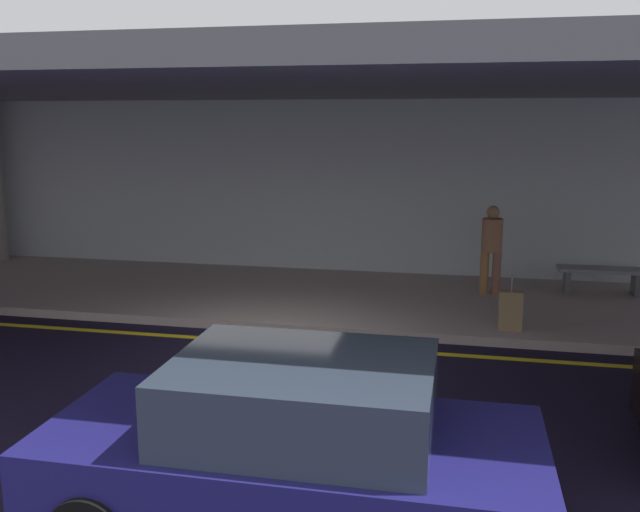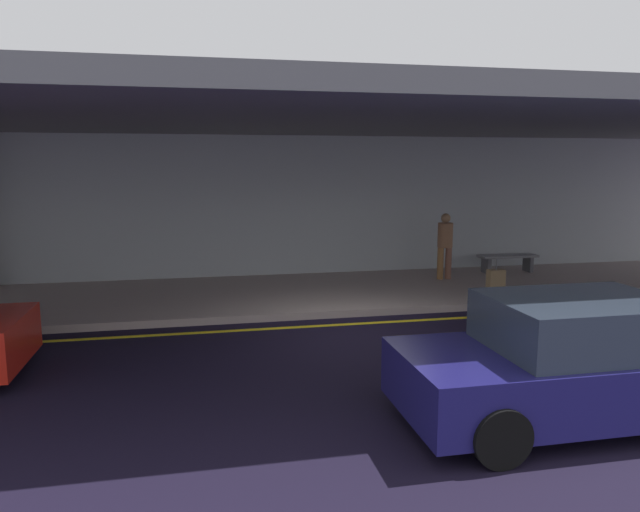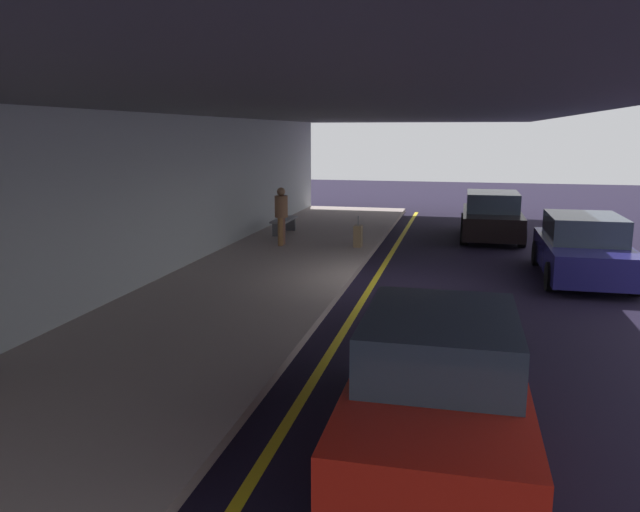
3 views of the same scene
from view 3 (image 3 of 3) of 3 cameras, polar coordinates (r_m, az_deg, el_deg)
name	(u,v)px [view 3 (image 3 of 3)]	position (r m, az deg, el deg)	size (l,w,h in m)	color
ground_plane	(396,284)	(14.14, 6.99, -2.59)	(60.00, 60.00, 0.00)	black
sidewalk	(266,274)	(14.76, -5.06, -1.66)	(26.00, 4.20, 0.15)	#A5948E
lane_stripe_yellow	(373,283)	(14.20, 4.95, -2.47)	(26.00, 0.14, 0.01)	yellow
ceiling_overhang	(284,107)	(14.24, -3.37, 13.60)	(28.00, 13.20, 0.30)	slate
terminal_back_wall	(175,195)	(15.31, -13.24, 5.48)	(26.00, 0.30, 3.80)	#AAB1B6
car_navy	(583,249)	(15.67, 23.11, 0.60)	(4.10, 1.92, 1.50)	navy
car_red	(438,386)	(6.91, 10.88, -11.70)	(4.10, 1.92, 1.50)	red
car_black	(492,217)	(20.67, 15.57, 3.52)	(4.10, 1.92, 1.50)	black
traveler_with_luggage	(281,212)	(17.92, -3.59, 4.05)	(0.38, 0.38, 1.68)	#906035
suitcase_upright_primary	(358,236)	(17.75, 3.53, 1.85)	(0.36, 0.22, 0.90)	#8F724E
bench_metal	(284,223)	(20.11, -3.33, 3.10)	(1.60, 0.50, 0.48)	slate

